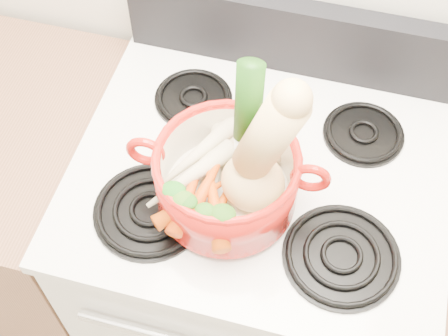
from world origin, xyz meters
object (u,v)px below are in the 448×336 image
(leek, at_px, (246,128))
(dutch_oven, at_px, (227,178))
(squash, at_px, (255,151))
(stove_body, at_px, (253,269))

(leek, bearing_deg, dutch_oven, -129.95)
(squash, relative_size, leek, 0.98)
(stove_body, bearing_deg, squash, -89.54)
(squash, distance_m, leek, 0.05)
(squash, height_order, leek, squash)
(dutch_oven, bearing_deg, leek, 50.88)
(dutch_oven, bearing_deg, squash, -8.93)
(stove_body, distance_m, squash, 0.70)
(squash, bearing_deg, stove_body, 102.71)
(leek, bearing_deg, squash, -62.69)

